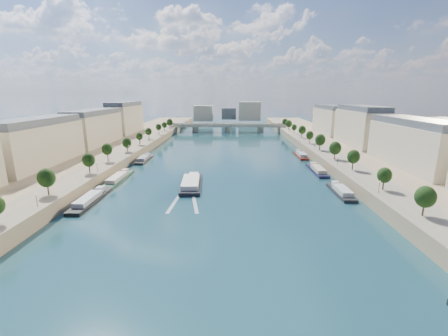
{
  "coord_description": "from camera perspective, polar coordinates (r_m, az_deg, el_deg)",
  "views": [
    {
      "loc": [
        3.93,
        -50.21,
        37.2
      ],
      "look_at": [
        0.55,
        78.17,
        5.0
      ],
      "focal_mm": 24.0,
      "sensor_mm": 36.0,
      "label": 1
    }
  ],
  "objects": [
    {
      "name": "pave_right",
      "position": [
        162.52,
        20.55,
        1.76
      ],
      "size": [
        14.0,
        520.0,
        0.1
      ],
      "primitive_type": "cube",
      "color": "gray",
      "rests_on": "quay_right"
    },
    {
      "name": "bridge",
      "position": [
        296.53,
        0.75,
        7.86
      ],
      "size": [
        112.0,
        12.0,
        8.15
      ],
      "color": "#C1B79E",
      "rests_on": "ground"
    },
    {
      "name": "moored_barges_left",
      "position": [
        118.01,
        -23.44,
        -5.08
      ],
      "size": [
        5.0,
        164.03,
        3.6
      ],
      "color": "#1B1A3A",
      "rests_on": "ground"
    },
    {
      "name": "pave_left",
      "position": [
        165.26,
        -20.17,
        1.99
      ],
      "size": [
        14.0,
        520.0,
        0.1
      ],
      "primitive_type": "cube",
      "color": "gray",
      "rests_on": "quay_left"
    },
    {
      "name": "quay_left",
      "position": [
        171.85,
        -24.75,
        1.12
      ],
      "size": [
        44.0,
        520.0,
        5.0
      ],
      "primitive_type": "cube",
      "color": "#9E8460",
      "rests_on": "ground"
    },
    {
      "name": "wake",
      "position": [
        109.01,
        -7.4,
        -5.99
      ],
      "size": [
        10.75,
        26.03,
        0.04
      ],
      "color": "silver",
      "rests_on": "ground"
    },
    {
      "name": "buildings_right",
      "position": [
        182.53,
        28.03,
        5.91
      ],
      "size": [
        16.0,
        226.0,
        23.2
      ],
      "color": "beige",
      "rests_on": "ground"
    },
    {
      "name": "ground",
      "position": [
        154.8,
        0.01,
        0.17
      ],
      "size": [
        700.0,
        700.0,
        0.0
      ],
      "primitive_type": "plane",
      "color": "#0B2F32",
      "rests_on": "ground"
    },
    {
      "name": "moored_barges_right",
      "position": [
        127.36,
        20.53,
        -3.44
      ],
      "size": [
        5.0,
        163.45,
        3.6
      ],
      "color": "black",
      "rests_on": "ground"
    },
    {
      "name": "lamps_right",
      "position": [
        165.27,
        18.6,
        3.08
      ],
      "size": [
        0.36,
        200.36,
        4.28
      ],
      "color": "black",
      "rests_on": "ground"
    },
    {
      "name": "skyline",
      "position": [
        370.42,
        1.42,
        10.58
      ],
      "size": [
        79.0,
        42.0,
        22.0
      ],
      "color": "beige",
      "rests_on": "ground"
    },
    {
      "name": "tour_barge",
      "position": [
        124.25,
        -6.26,
        -2.92
      ],
      "size": [
        10.0,
        28.54,
        3.81
      ],
      "rotation": [
        0.0,
        0.0,
        0.07
      ],
      "color": "black",
      "rests_on": "ground"
    },
    {
      "name": "lamps_left",
      "position": [
        153.98,
        -20.04,
        2.2
      ],
      "size": [
        0.36,
        200.36,
        4.28
      ],
      "color": "black",
      "rests_on": "ground"
    },
    {
      "name": "trees_right",
      "position": [
        170.26,
        19.0,
        4.28
      ],
      "size": [
        4.8,
        268.8,
        8.26
      ],
      "color": "#382B1E",
      "rests_on": "ground"
    },
    {
      "name": "buildings_left",
      "position": [
        186.15,
        -27.21,
        6.13
      ],
      "size": [
        16.0,
        226.0,
        23.2
      ],
      "color": "beige",
      "rests_on": "ground"
    },
    {
      "name": "trees_left",
      "position": [
        165.39,
        -19.43,
        3.97
      ],
      "size": [
        4.8,
        268.8,
        8.26
      ],
      "color": "#382B1E",
      "rests_on": "ground"
    },
    {
      "name": "quay_right",
      "position": [
        168.53,
        25.3,
        0.82
      ],
      "size": [
        44.0,
        520.0,
        5.0
      ],
      "primitive_type": "cube",
      "color": "#9E8460",
      "rests_on": "ground"
    }
  ]
}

